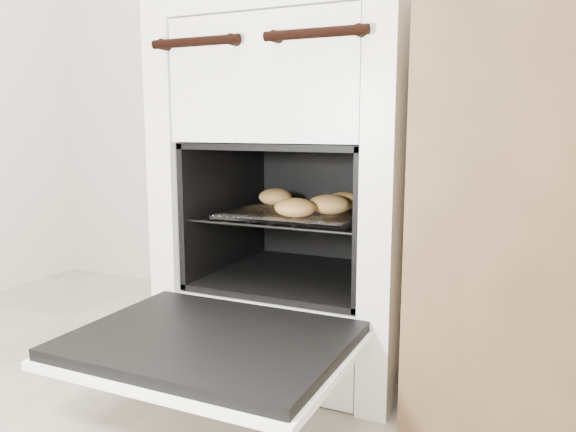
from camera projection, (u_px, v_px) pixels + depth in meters
The scene contains 5 objects.
stove at pixel (311, 190), 1.59m from camera, with size 0.63×0.71×0.97m.
oven_door at pixel (211, 344), 1.15m from camera, with size 0.57×0.44×0.04m.
oven_rack at pixel (301, 214), 1.54m from camera, with size 0.46×0.44×0.01m.
foil_sheet at pixel (298, 213), 1.52m from camera, with size 0.36×0.32×0.01m, color white.
baked_rolls at pixel (320, 203), 1.51m from camera, with size 0.34×0.30×0.05m.
Camera 1 is at (0.46, -0.31, 0.66)m, focal length 35.00 mm.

